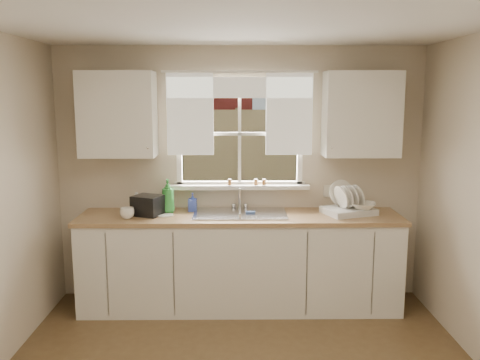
{
  "coord_description": "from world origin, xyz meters",
  "views": [
    {
      "loc": [
        -0.05,
        -2.99,
        2.03
      ],
      "look_at": [
        0.0,
        1.65,
        1.25
      ],
      "focal_mm": 38.0,
      "sensor_mm": 36.0,
      "label": 1
    }
  ],
  "objects_px": {
    "cup": "(127,213)",
    "black_appliance": "(148,205)",
    "soap_bottle_a": "(168,196)",
    "dish_rack": "(348,206)"
  },
  "relations": [
    {
      "from": "dish_rack",
      "to": "cup",
      "type": "distance_m",
      "value": 2.08
    },
    {
      "from": "dish_rack",
      "to": "soap_bottle_a",
      "type": "xyz_separation_m",
      "value": [
        -1.72,
        0.05,
        0.09
      ]
    },
    {
      "from": "cup",
      "to": "black_appliance",
      "type": "height_order",
      "value": "black_appliance"
    },
    {
      "from": "cup",
      "to": "black_appliance",
      "type": "bearing_deg",
      "value": 49.1
    },
    {
      "from": "dish_rack",
      "to": "black_appliance",
      "type": "bearing_deg",
      "value": -178.85
    },
    {
      "from": "soap_bottle_a",
      "to": "cup",
      "type": "bearing_deg",
      "value": -155.49
    },
    {
      "from": "dish_rack",
      "to": "black_appliance",
      "type": "relative_size",
      "value": 2.1
    },
    {
      "from": "cup",
      "to": "black_appliance",
      "type": "xyz_separation_m",
      "value": [
        0.17,
        0.14,
        0.04
      ]
    },
    {
      "from": "black_appliance",
      "to": "dish_rack",
      "type": "bearing_deg",
      "value": 24.86
    },
    {
      "from": "soap_bottle_a",
      "to": "cup",
      "type": "relative_size",
      "value": 2.5
    }
  ]
}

